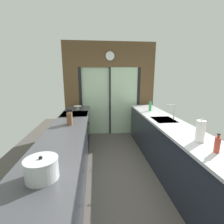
{
  "coord_description": "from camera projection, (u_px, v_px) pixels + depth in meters",
  "views": [
    {
      "loc": [
        -0.44,
        -2.38,
        1.75
      ],
      "look_at": [
        -0.1,
        0.87,
        1.02
      ],
      "focal_mm": 25.88,
      "sensor_mm": 36.0,
      "label": 1
    }
  ],
  "objects": [
    {
      "name": "back_wall_unit",
      "position": [
        110.0,
        84.0,
        4.73
      ],
      "size": [
        2.64,
        0.12,
        2.7
      ],
      "color": "brown",
      "rests_on": "ground_plane"
    },
    {
      "name": "soap_bottle_near",
      "position": [
        217.0,
        145.0,
        1.78
      ],
      "size": [
        0.06,
        0.06,
        0.22
      ],
      "color": "#B23D2D",
      "rests_on": "right_counter_run"
    },
    {
      "name": "ground_plane",
      "position": [
        118.0,
        164.0,
        3.32
      ],
      "size": [
        5.04,
        7.6,
        0.02
      ],
      "primitive_type": "cube",
      "color": "#4C4742"
    },
    {
      "name": "sink_faucet",
      "position": [
        173.0,
        110.0,
        3.13
      ],
      "size": [
        0.19,
        0.02,
        0.3
      ],
      "color": "#B7BABC",
      "rests_on": "right_counter_run"
    },
    {
      "name": "oven_range",
      "position": [
        76.0,
        133.0,
        3.75
      ],
      "size": [
        0.6,
        0.6,
        0.92
      ],
      "color": "black",
      "rests_on": "ground_plane"
    },
    {
      "name": "left_counter_run",
      "position": [
        68.0,
        156.0,
        2.67
      ],
      "size": [
        0.62,
        3.8,
        0.92
      ],
      "color": "#1E232D",
      "rests_on": "ground_plane"
    },
    {
      "name": "soap_bottle_far",
      "position": [
        150.0,
        106.0,
        3.92
      ],
      "size": [
        0.06,
        0.06,
        0.27
      ],
      "color": "#339E56",
      "rests_on": "right_counter_run"
    },
    {
      "name": "right_counter_run",
      "position": [
        169.0,
        146.0,
        3.02
      ],
      "size": [
        0.62,
        3.8,
        0.92
      ],
      "color": "#1E232D",
      "rests_on": "ground_plane"
    },
    {
      "name": "paper_towel_roll",
      "position": [
        200.0,
        131.0,
        2.06
      ],
      "size": [
        0.13,
        0.13,
        0.31
      ],
      "color": "#B7BABC",
      "rests_on": "right_counter_run"
    },
    {
      "name": "knife_block",
      "position": [
        70.0,
        118.0,
        2.82
      ],
      "size": [
        0.09,
        0.14,
        0.3
      ],
      "color": "brown",
      "rests_on": "left_counter_run"
    },
    {
      "name": "stock_pot",
      "position": [
        42.0,
        169.0,
        1.32
      ],
      "size": [
        0.27,
        0.27,
        0.2
      ],
      "color": "#B7BABC",
      "rests_on": "left_counter_run"
    },
    {
      "name": "mixing_bowl",
      "position": [
        78.0,
        107.0,
        4.14
      ],
      "size": [
        0.21,
        0.21,
        0.08
      ],
      "color": "silver",
      "rests_on": "left_counter_run"
    }
  ]
}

